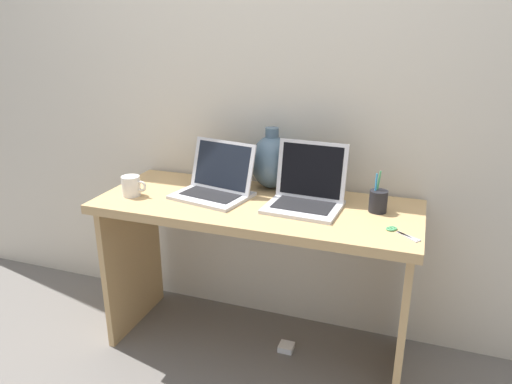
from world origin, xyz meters
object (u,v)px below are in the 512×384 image
Objects in this scene: laptop_right at (307,190)px; scissors at (397,231)px; coffee_mug at (132,186)px; power_brick at (286,347)px; laptop_left at (217,182)px; green_vase at (272,161)px; pen_cup at (378,201)px.

scissors is at bearing -22.69° from laptop_right.
coffee_mug is 1.07m from power_brick.
power_brick is at bearing -160.14° from laptop_right.
laptop_left is 5.26× the size of power_brick.
green_vase is (0.20, 0.18, 0.07)m from laptop_left.
laptop_right is at bearing -39.23° from green_vase.
laptop_right is at bearing 10.73° from coffee_mug.
pen_cup reaches higher than coffee_mug.
laptop_left is at bearing -177.30° from pen_cup.
laptop_left is 1.14× the size of laptop_right.
scissors is (0.61, -0.34, -0.12)m from green_vase.
power_brick is at bearing -53.54° from green_vase.
pen_cup is 1.32× the size of scissors.
laptop_left reaches higher than scissors.
green_vase is at bearing 42.18° from laptop_left.
pen_cup is (0.30, 0.02, -0.02)m from laptop_right.
laptop_left is at bearing -137.82° from green_vase.
green_vase is 1.68× the size of pen_cup.
laptop_right is 0.79m from coffee_mug.
coffee_mug is at bearing -158.92° from laptop_left.
scissors is 1.87× the size of power_brick.
scissors is (0.81, -0.15, -0.06)m from laptop_left.
laptop_left is at bearing -178.78° from laptop_right.
pen_cup is (0.72, 0.03, -0.01)m from laptop_left.
green_vase reaches higher than scissors.
laptop_right is 2.66× the size of coffee_mug.
laptop_right reaches higher than scissors.
laptop_right is at bearing 157.31° from scissors.
coffee_mug reaches higher than power_brick.
green_vase is 2.38× the size of coffee_mug.
power_brick is (-0.46, 0.14, -0.74)m from scissors.
laptop_right is 0.81m from power_brick.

